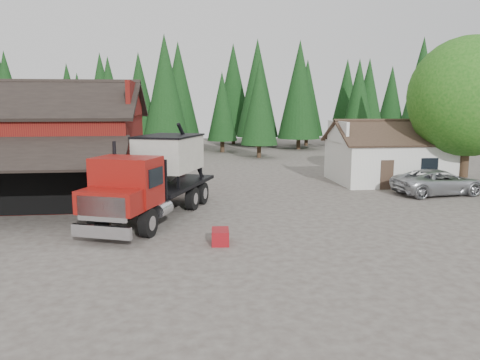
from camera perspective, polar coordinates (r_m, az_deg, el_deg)
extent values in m
plane|color=#4A413A|center=(20.61, -0.95, -6.80)|extent=(120.00, 120.00, 0.00)
cube|color=maroon|center=(31.20, -23.54, 2.58)|extent=(12.00, 10.00, 5.00)
cube|color=black|center=(28.65, -25.43, 8.96)|extent=(12.80, 5.53, 2.35)
cube|color=black|center=(33.44, -22.71, 9.04)|extent=(12.80, 5.53, 2.35)
cube|color=maroon|center=(29.86, -12.74, 9.59)|extent=(0.25, 7.00, 2.00)
cylinder|color=#382619|center=(22.51, -15.87, -2.12)|extent=(0.20, 0.20, 2.80)
cube|color=black|center=(26.50, -26.56, 0.24)|extent=(11.70, 0.08, 3.90)
cube|color=silver|center=(36.23, 17.73, 2.13)|extent=(8.00, 6.00, 3.00)
cube|color=#38281E|center=(34.69, 18.93, 5.51)|extent=(8.60, 3.42, 1.80)
cube|color=#38281E|center=(37.41, 16.94, 5.84)|extent=(8.60, 3.42, 1.80)
cube|color=silver|center=(34.57, 11.83, 5.80)|extent=(0.20, 4.20, 1.50)
cube|color=silver|center=(37.88, 23.43, 5.52)|extent=(0.20, 4.20, 1.50)
cube|color=#38281E|center=(32.95, 17.47, 0.60)|extent=(0.90, 0.06, 2.00)
cube|color=black|center=(34.22, 22.11, 1.67)|extent=(1.20, 0.06, 1.00)
cylinder|color=#382619|center=(35.51, 25.63, 1.69)|extent=(0.60, 0.60, 3.20)
sphere|color=#185413|center=(35.28, 26.15, 9.12)|extent=(8.00, 8.00, 8.00)
sphere|color=#185413|center=(35.33, 23.66, 7.33)|extent=(4.40, 4.40, 4.40)
cylinder|color=#382619|center=(50.59, 2.33, 3.65)|extent=(0.44, 0.44, 1.60)
cone|color=black|center=(50.35, 2.37, 9.44)|extent=(3.96, 3.96, 9.00)
cylinder|color=#382619|center=(51.86, 20.83, 3.19)|extent=(0.44, 0.44, 1.60)
cone|color=black|center=(51.65, 21.22, 9.94)|extent=(4.84, 4.84, 11.00)
cylinder|color=#382619|center=(53.97, -8.92, 3.90)|extent=(0.44, 0.44, 1.60)
cone|color=black|center=(53.77, -9.10, 10.91)|extent=(5.28, 5.28, 12.00)
cylinder|color=black|center=(21.74, -16.87, -4.64)|extent=(0.83, 1.31, 1.26)
cylinder|color=black|center=(20.61, -11.15, -5.17)|extent=(0.83, 1.31, 1.26)
cylinder|color=black|center=(26.45, -10.72, -1.98)|extent=(0.83, 1.31, 1.26)
cylinder|color=black|center=(25.53, -5.84, -2.26)|extent=(0.83, 1.31, 1.26)
cylinder|color=black|center=(27.88, -9.33, -1.37)|extent=(0.83, 1.31, 1.26)
cylinder|color=black|center=(27.01, -4.67, -1.62)|extent=(0.83, 1.31, 1.26)
cube|color=black|center=(24.24, -10.02, -1.87)|extent=(4.74, 9.60, 0.46)
cube|color=silver|center=(19.67, -16.55, -6.08)|extent=(2.52, 1.15, 0.51)
cube|color=silver|center=(19.55, -16.50, -3.41)|extent=(2.06, 0.90, 1.03)
cube|color=maroon|center=(20.09, -15.52, -2.53)|extent=(2.93, 2.32, 0.97)
cube|color=maroon|center=(21.25, -13.61, -0.10)|extent=(3.26, 2.80, 2.11)
cube|color=black|center=(20.41, -14.84, 0.44)|extent=(2.27, 0.96, 1.03)
cylinder|color=black|center=(22.60, -15.00, 1.99)|extent=(0.21, 0.21, 2.05)
cube|color=black|center=(22.26, -12.23, 0.21)|extent=(2.66, 1.14, 1.83)
cube|color=black|center=(25.62, -8.56, -0.54)|extent=(5.12, 7.23, 0.18)
cube|color=beige|center=(25.39, -8.65, 3.22)|extent=(3.82, 4.46, 1.83)
cone|color=beige|center=(25.54, -8.59, 0.67)|extent=(3.25, 3.25, 0.80)
cube|color=black|center=(25.32, -8.70, 5.33)|extent=(3.96, 4.61, 0.09)
cylinder|color=black|center=(26.63, -5.94, 3.30)|extent=(1.66, 2.16, 3.48)
cube|color=maroon|center=(28.33, -7.69, 1.06)|extent=(0.97, 1.10, 0.51)
cylinder|color=silver|center=(21.59, -9.46, -3.53)|extent=(1.01, 1.30, 0.64)
imported|color=#B0B2B8|center=(32.27, 23.04, -0.23)|extent=(6.09, 3.36, 1.61)
cube|color=maroon|center=(19.40, -2.42, -6.91)|extent=(0.77, 1.14, 0.60)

